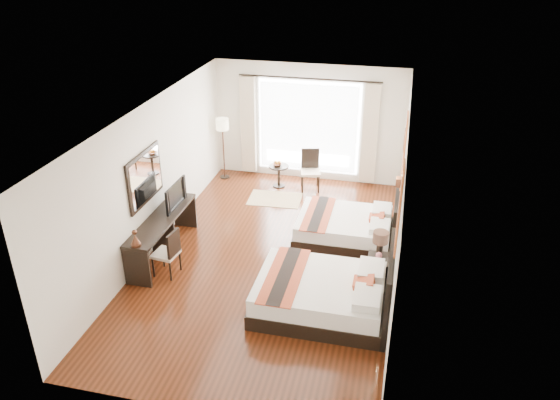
% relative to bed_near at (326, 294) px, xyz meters
% --- Properties ---
extents(floor, '(4.50, 7.50, 0.01)m').
position_rel_bed_near_xyz_m(floor, '(-1.24, 1.31, -0.32)').
color(floor, '#37180A').
rests_on(floor, ground).
extents(ceiling, '(4.50, 7.50, 0.02)m').
position_rel_bed_near_xyz_m(ceiling, '(-1.24, 1.31, 2.48)').
color(ceiling, white).
rests_on(ceiling, wall_headboard).
extents(wall_headboard, '(0.01, 7.50, 2.80)m').
position_rel_bed_near_xyz_m(wall_headboard, '(1.00, 1.31, 1.09)').
color(wall_headboard, silver).
rests_on(wall_headboard, floor).
extents(wall_desk, '(0.01, 7.50, 2.80)m').
position_rel_bed_near_xyz_m(wall_desk, '(-3.49, 1.31, 1.09)').
color(wall_desk, silver).
rests_on(wall_desk, floor).
extents(wall_window, '(4.50, 0.01, 2.80)m').
position_rel_bed_near_xyz_m(wall_window, '(-1.24, 5.05, 1.09)').
color(wall_window, silver).
rests_on(wall_window, floor).
extents(wall_entry, '(4.50, 0.01, 2.80)m').
position_rel_bed_near_xyz_m(wall_entry, '(-1.24, -2.44, 1.09)').
color(wall_entry, silver).
rests_on(wall_entry, floor).
extents(window_glass, '(2.40, 0.02, 2.20)m').
position_rel_bed_near_xyz_m(window_glass, '(-1.24, 5.04, 0.99)').
color(window_glass, white).
rests_on(window_glass, wall_window).
extents(sheer_curtain, '(2.30, 0.02, 2.10)m').
position_rel_bed_near_xyz_m(sheer_curtain, '(-1.24, 4.98, 0.99)').
color(sheer_curtain, white).
rests_on(sheer_curtain, wall_window).
extents(drape_left, '(0.35, 0.14, 2.35)m').
position_rel_bed_near_xyz_m(drape_left, '(-2.69, 4.94, 0.97)').
color(drape_left, beige).
rests_on(drape_left, floor).
extents(drape_right, '(0.35, 0.14, 2.35)m').
position_rel_bed_near_xyz_m(drape_right, '(0.21, 4.94, 0.97)').
color(drape_right, beige).
rests_on(drape_right, floor).
extents(art_panel_near, '(0.03, 0.50, 1.35)m').
position_rel_bed_near_xyz_m(art_panel_near, '(0.99, 0.00, 1.64)').
color(art_panel_near, maroon).
rests_on(art_panel_near, wall_headboard).
extents(art_panel_far, '(0.03, 0.50, 1.35)m').
position_rel_bed_near_xyz_m(art_panel_far, '(0.99, 2.29, 1.64)').
color(art_panel_far, maroon).
rests_on(art_panel_far, wall_headboard).
extents(wall_sconce, '(0.10, 0.14, 0.14)m').
position_rel_bed_near_xyz_m(wall_sconce, '(0.95, 1.00, 1.61)').
color(wall_sconce, '#472719').
rests_on(wall_sconce, wall_headboard).
extents(mirror_frame, '(0.04, 1.25, 0.95)m').
position_rel_bed_near_xyz_m(mirror_frame, '(-3.46, 0.99, 1.24)').
color(mirror_frame, black).
rests_on(mirror_frame, wall_desk).
extents(mirror_glass, '(0.01, 1.12, 0.82)m').
position_rel_bed_near_xyz_m(mirror_glass, '(-3.44, 0.99, 1.24)').
color(mirror_glass, white).
rests_on(mirror_glass, mirror_frame).
extents(bed_near, '(2.13, 1.66, 1.20)m').
position_rel_bed_near_xyz_m(bed_near, '(0.00, 0.00, 0.00)').
color(bed_near, black).
rests_on(bed_near, floor).
extents(bed_far, '(1.92, 1.50, 1.08)m').
position_rel_bed_near_xyz_m(bed_far, '(0.10, 2.29, -0.03)').
color(bed_far, black).
rests_on(bed_far, floor).
extents(nightstand, '(0.39, 0.48, 0.46)m').
position_rel_bed_near_xyz_m(nightstand, '(0.76, 1.00, -0.08)').
color(nightstand, black).
rests_on(nightstand, floor).
extents(table_lamp, '(0.27, 0.27, 0.42)m').
position_rel_bed_near_xyz_m(table_lamp, '(0.74, 1.09, 0.48)').
color(table_lamp, black).
rests_on(table_lamp, nightstand).
extents(vase, '(0.15, 0.15, 0.13)m').
position_rel_bed_near_xyz_m(vase, '(0.75, 0.80, 0.25)').
color(vase, black).
rests_on(vase, nightstand).
extents(console_desk, '(0.50, 2.20, 0.76)m').
position_rel_bed_near_xyz_m(console_desk, '(-3.23, 0.99, 0.07)').
color(console_desk, black).
rests_on(console_desk, floor).
extents(television, '(0.13, 0.85, 0.49)m').
position_rel_bed_near_xyz_m(television, '(-3.21, 1.49, 0.69)').
color(television, black).
rests_on(television, console_desk).
extents(bronze_figurine, '(0.20, 0.20, 0.26)m').
position_rel_bed_near_xyz_m(bronze_figurine, '(-3.23, -0.01, 0.58)').
color(bronze_figurine, '#472719').
rests_on(bronze_figurine, console_desk).
extents(desk_chair, '(0.45, 0.45, 0.88)m').
position_rel_bed_near_xyz_m(desk_chair, '(-2.89, 0.37, -0.04)').
color(desk_chair, beige).
rests_on(desk_chair, floor).
extents(floor_lamp, '(0.30, 0.30, 1.51)m').
position_rel_bed_near_xyz_m(floor_lamp, '(-3.23, 4.58, 0.96)').
color(floor_lamp, black).
rests_on(floor_lamp, floor).
extents(side_table, '(0.46, 0.46, 0.53)m').
position_rel_bed_near_xyz_m(side_table, '(-1.81, 4.39, -0.05)').
color(side_table, black).
rests_on(side_table, floor).
extents(fruit_bowl, '(0.25, 0.25, 0.05)m').
position_rel_bed_near_xyz_m(fruit_bowl, '(-1.85, 4.38, 0.24)').
color(fruit_bowl, '#462719').
rests_on(fruit_bowl, side_table).
extents(window_chair, '(0.54, 0.54, 0.95)m').
position_rel_bed_near_xyz_m(window_chair, '(-1.06, 4.40, -0.02)').
color(window_chair, beige).
rests_on(window_chair, floor).
extents(jute_rug, '(1.22, 0.86, 0.01)m').
position_rel_bed_near_xyz_m(jute_rug, '(-1.74, 3.69, -0.30)').
color(jute_rug, tan).
rests_on(jute_rug, floor).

